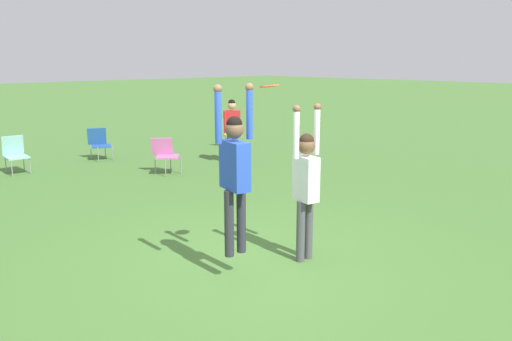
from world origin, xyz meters
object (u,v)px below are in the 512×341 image
(camping_chair_1, at_px, (15,152))
(frisbee, at_px, (269,86))
(camping_chair_2, at_px, (165,153))
(person_spectator_near, at_px, (232,125))
(person_jumping, at_px, (235,166))
(camping_chair_3, at_px, (232,131))
(camping_chair_0, at_px, (99,142))
(person_defending, at_px, (306,179))

(camping_chair_1, bearing_deg, frisbee, 96.76)
(camping_chair_2, relative_size, person_spectator_near, 0.51)
(frisbee, height_order, camping_chair_2, frisbee)
(person_jumping, height_order, camping_chair_3, person_jumping)
(camping_chair_0, height_order, camping_chair_3, camping_chair_3)
(person_defending, bearing_deg, camping_chair_3, 157.30)
(person_spectator_near, bearing_deg, camping_chair_1, -172.53)
(camping_chair_0, xyz_separation_m, camping_chair_2, (0.34, -2.80, 0.02))
(camping_chair_3, bearing_deg, person_jumping, 87.72)
(camping_chair_1, height_order, person_spectator_near, person_spectator_near)
(frisbee, bearing_deg, camping_chair_1, 92.24)
(person_jumping, height_order, camping_chair_0, person_jumping)
(person_defending, relative_size, camping_chair_0, 2.49)
(person_defending, xyz_separation_m, camping_chair_2, (1.68, 5.98, -0.65))
(frisbee, bearing_deg, camping_chair_2, 68.42)
(frisbee, bearing_deg, camping_chair_0, 77.06)
(person_defending, bearing_deg, frisbee, -82.42)
(person_jumping, bearing_deg, camping_chair_3, -28.66)
(person_defending, relative_size, camping_chair_2, 2.50)
(camping_chair_1, height_order, camping_chair_2, camping_chair_1)
(camping_chair_3, height_order, person_spectator_near, person_spectator_near)
(person_jumping, relative_size, camping_chair_0, 2.46)
(person_defending, distance_m, camping_chair_1, 8.62)
(person_jumping, relative_size, camping_chair_2, 2.47)
(frisbee, relative_size, camping_chair_2, 0.28)
(camping_chair_1, bearing_deg, camping_chair_2, 140.86)
(person_jumping, relative_size, person_spectator_near, 1.25)
(person_jumping, bearing_deg, camping_chair_0, -3.67)
(camping_chair_2, bearing_deg, person_jumping, 102.57)
(frisbee, xyz_separation_m, camping_chair_3, (5.98, 7.59, -1.90))
(person_defending, xyz_separation_m, person_spectator_near, (3.76, 5.87, -0.13))
(frisbee, xyz_separation_m, camping_chair_2, (2.35, 5.93, -1.92))
(person_jumping, bearing_deg, person_spectator_near, -28.53)
(camping_chair_0, bearing_deg, person_jumping, 99.22)
(person_jumping, height_order, camping_chair_1, person_jumping)
(camping_chair_3, bearing_deg, person_defending, 93.68)
(camping_chair_1, bearing_deg, person_defending, 101.18)
(frisbee, bearing_deg, person_spectator_near, 52.71)
(person_defending, bearing_deg, person_jumping, -90.00)
(camping_chair_0, distance_m, person_spectator_near, 3.83)
(person_jumping, xyz_separation_m, person_spectator_near, (4.84, 5.63, -0.43))
(frisbee, bearing_deg, person_jumping, 156.61)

